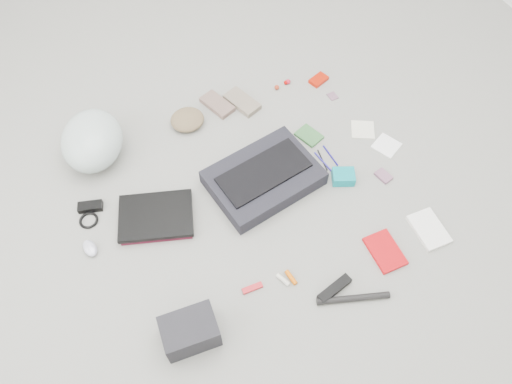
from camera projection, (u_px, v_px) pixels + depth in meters
name	position (u px, v px, depth m)	size (l,w,h in m)	color
ground_plane	(256.00, 198.00, 2.30)	(4.00, 4.00, 0.00)	gray
messenger_bag	(264.00, 178.00, 2.31)	(0.49, 0.35, 0.08)	black
bag_flap	(264.00, 172.00, 2.28)	(0.42, 0.19, 0.01)	black
laptop_sleeve	(157.00, 218.00, 2.23)	(0.31, 0.23, 0.02)	#5B1124
laptop	(156.00, 216.00, 2.21)	(0.33, 0.24, 0.02)	black
bike_helmet	(92.00, 140.00, 2.35)	(0.28, 0.35, 0.21)	silver
beanie	(187.00, 120.00, 2.52)	(0.17, 0.16, 0.06)	brown
mitten_left	(217.00, 104.00, 2.60)	(0.09, 0.18, 0.03)	#7B6055
mitten_right	(242.00, 102.00, 2.61)	(0.10, 0.19, 0.03)	gray
power_brick	(90.00, 207.00, 2.26)	(0.11, 0.05, 0.03)	black
cable_coil	(89.00, 220.00, 2.23)	(0.09, 0.09, 0.01)	black
mouse	(90.00, 248.00, 2.15)	(0.05, 0.09, 0.03)	silver
camera_bag	(190.00, 331.00, 1.90)	(0.21, 0.15, 0.14)	#232327
multitool	(252.00, 288.00, 2.06)	(0.09, 0.02, 0.01)	red
toiletry_tube_white	(283.00, 280.00, 2.08)	(0.02, 0.02, 0.06)	beige
toiletry_tube_orange	(291.00, 277.00, 2.08)	(0.02, 0.02, 0.07)	#E26004
u_lock	(334.00, 289.00, 2.05)	(0.16, 0.04, 0.03)	black
bike_pump	(353.00, 298.00, 2.03)	(0.03, 0.03, 0.30)	black
book_red	(385.00, 251.00, 2.15)	(0.12, 0.18, 0.02)	red
book_white	(429.00, 229.00, 2.20)	(0.12, 0.19, 0.02)	white
notepad	(309.00, 136.00, 2.49)	(0.09, 0.12, 0.01)	#356935
pen_blue	(324.00, 163.00, 2.41)	(0.01, 0.01, 0.15)	#2B23A2
pen_black	(322.00, 160.00, 2.42)	(0.01, 0.01, 0.13)	black
pen_navy	(330.00, 155.00, 2.43)	(0.01, 0.01, 0.13)	navy
accordion_wallet	(343.00, 177.00, 2.34)	(0.10, 0.08, 0.05)	#08939E
card_deck	(383.00, 176.00, 2.36)	(0.05, 0.08, 0.01)	#8E5D79
napkin_top	(363.00, 130.00, 2.52)	(0.11, 0.11, 0.01)	silver
napkin_bottom	(386.00, 146.00, 2.46)	(0.11, 0.11, 0.01)	white
lollipop_a	(277.00, 87.00, 2.66)	(0.03, 0.03, 0.03)	#A13017
lollipop_b	(286.00, 83.00, 2.69)	(0.02, 0.02, 0.02)	#A70100
lollipop_c	(288.00, 82.00, 2.69)	(0.03, 0.03, 0.03)	red
altoids_tin	(319.00, 80.00, 2.70)	(0.10, 0.06, 0.02)	red
stamp_sheet	(333.00, 96.00, 2.64)	(0.04, 0.05, 0.00)	#7D556B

